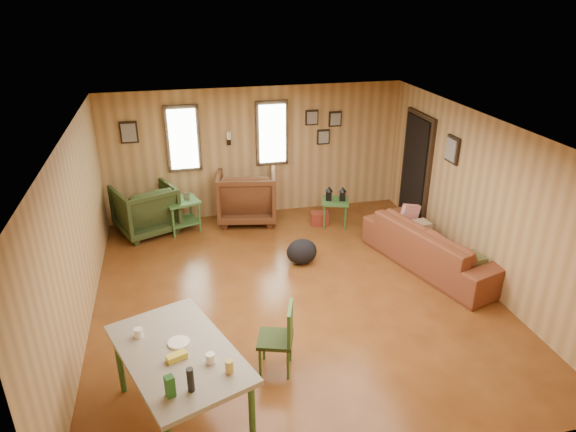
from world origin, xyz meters
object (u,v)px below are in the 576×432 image
(sofa, at_px, (436,239))
(recliner_brown, at_px, (247,192))
(dining_table, at_px, (179,358))
(side_table, at_px, (335,199))
(end_table, at_px, (182,210))
(recliner_green, at_px, (145,207))

(sofa, height_order, recliner_brown, recliner_brown)
(dining_table, bearing_deg, recliner_brown, 52.56)
(dining_table, bearing_deg, sofa, 8.97)
(sofa, distance_m, side_table, 2.07)
(end_table, xyz_separation_m, side_table, (2.71, -0.38, 0.11))
(side_table, bearing_deg, end_table, 171.97)
(recliner_green, distance_m, end_table, 0.64)
(sofa, bearing_deg, end_table, 42.71)
(recliner_brown, height_order, end_table, recliner_brown)
(side_table, height_order, dining_table, dining_table)
(recliner_brown, xyz_separation_m, recliner_green, (-1.83, -0.14, -0.06))
(sofa, relative_size, dining_table, 1.31)
(side_table, distance_m, dining_table, 4.98)
(end_table, bearing_deg, recliner_green, 171.58)
(recliner_brown, distance_m, end_table, 1.23)
(recliner_green, relative_size, dining_table, 0.53)
(recliner_brown, relative_size, recliner_green, 1.11)
(sofa, relative_size, end_table, 3.32)
(recliner_brown, bearing_deg, end_table, 21.60)
(recliner_brown, bearing_deg, dining_table, 84.16)
(end_table, height_order, side_table, side_table)
(sofa, height_order, dining_table, dining_table)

